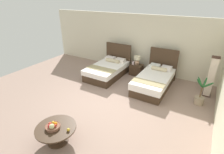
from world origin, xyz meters
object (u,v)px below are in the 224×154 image
(bed_near_corner, at_px, (154,80))
(vase, at_px, (133,63))
(fruit_bowl, at_px, (53,126))
(bed_near_window, at_px, (108,70))
(coffee_table, at_px, (56,131))
(loose_apple, at_px, (68,130))
(potted_palm, at_px, (200,97))
(table_lamp, at_px, (137,60))
(nightstand, at_px, (136,70))
(floor_lamp_corner, at_px, (211,77))

(bed_near_corner, bearing_deg, vase, 149.25)
(fruit_bowl, bearing_deg, bed_near_corner, 73.29)
(bed_near_window, bearing_deg, coffee_table, -76.20)
(bed_near_window, height_order, loose_apple, bed_near_window)
(potted_palm, bearing_deg, bed_near_window, 174.86)
(fruit_bowl, bearing_deg, table_lamp, 88.83)
(table_lamp, bearing_deg, bed_near_corner, -36.39)
(nightstand, distance_m, fruit_bowl, 4.73)
(bed_near_window, relative_size, potted_palm, 2.18)
(nightstand, height_order, floor_lamp_corner, floor_lamp_corner)
(bed_near_corner, bearing_deg, bed_near_window, -180.00)
(fruit_bowl, distance_m, floor_lamp_corner, 5.29)
(potted_palm, bearing_deg, floor_lamp_corner, 76.39)
(table_lamp, height_order, floor_lamp_corner, floor_lamp_corner)
(potted_palm, bearing_deg, table_lamp, 157.39)
(coffee_table, bearing_deg, bed_near_window, 103.80)
(bed_near_window, relative_size, nightstand, 3.89)
(coffee_table, xyz_separation_m, floor_lamp_corner, (2.97, 4.30, 0.39))
(table_lamp, relative_size, coffee_table, 0.42)
(vase, relative_size, floor_lamp_corner, 0.09)
(nightstand, xyz_separation_m, fruit_bowl, (-0.10, -4.73, 0.27))
(potted_palm, bearing_deg, nightstand, 157.75)
(vase, bearing_deg, nightstand, 14.14)
(floor_lamp_corner, bearing_deg, table_lamp, 172.15)
(table_lamp, bearing_deg, bed_near_window, -141.77)
(nightstand, bearing_deg, loose_apple, -86.48)
(nightstand, relative_size, loose_apple, 7.00)
(fruit_bowl, xyz_separation_m, loose_apple, (0.38, 0.11, -0.02))
(nightstand, relative_size, floor_lamp_corner, 0.36)
(table_lamp, bearing_deg, floor_lamp_corner, -7.85)
(table_lamp, xyz_separation_m, floor_lamp_corner, (2.91, -0.40, 0.03))
(bed_near_window, relative_size, vase, 14.89)
(fruit_bowl, bearing_deg, potted_palm, 51.88)
(bed_near_window, xyz_separation_m, potted_palm, (3.75, -0.34, -0.03))
(loose_apple, distance_m, potted_palm, 4.27)
(table_lamp, distance_m, loose_apple, 4.65)
(table_lamp, bearing_deg, vase, -159.28)
(loose_apple, distance_m, floor_lamp_corner, 4.99)
(bed_near_window, bearing_deg, table_lamp, 38.23)
(bed_near_corner, relative_size, potted_palm, 2.34)
(bed_near_window, distance_m, table_lamp, 1.35)
(bed_near_window, xyz_separation_m, fruit_bowl, (0.92, -3.94, 0.20))
(table_lamp, height_order, coffee_table, table_lamp)
(nightstand, xyz_separation_m, vase, (-0.16, -0.04, 0.30))
(fruit_bowl, bearing_deg, vase, 90.76)
(loose_apple, bearing_deg, table_lamp, 93.51)
(fruit_bowl, height_order, floor_lamp_corner, floor_lamp_corner)
(bed_near_window, bearing_deg, nightstand, 37.53)
(nightstand, relative_size, fruit_bowl, 1.49)
(bed_near_window, height_order, table_lamp, bed_near_window)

